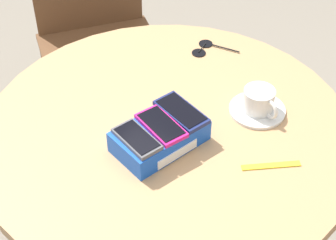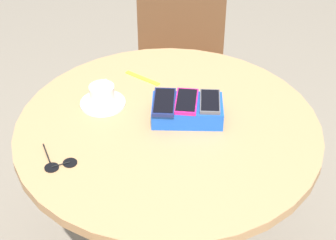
{
  "view_description": "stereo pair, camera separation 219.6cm",
  "coord_description": "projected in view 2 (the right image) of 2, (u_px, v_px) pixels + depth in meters",
  "views": [
    {
      "loc": [
        -0.8,
        -0.63,
        1.69
      ],
      "look_at": [
        0.0,
        0.0,
        0.77
      ],
      "focal_mm": 60.0,
      "sensor_mm": 36.0,
      "label": 1
    },
    {
      "loc": [
        0.23,
        1.31,
        1.79
      ],
      "look_at": [
        0.0,
        0.0,
        0.77
      ],
      "focal_mm": 60.0,
      "sensor_mm": 36.0,
      "label": 2
    }
  ],
  "objects": [
    {
      "name": "round_table",
      "position": [
        168.0,
        157.0,
        1.76
      ],
      "size": [
        0.92,
        0.92,
        0.75
      ],
      "color": "#2D2D2D",
      "rests_on": "ground_plane"
    },
    {
      "name": "phone_gray",
      "position": [
        210.0,
        102.0,
        1.67
      ],
      "size": [
        0.09,
        0.13,
        0.01
      ],
      "color": "#515156",
      "rests_on": "phone_box"
    },
    {
      "name": "phone_box",
      "position": [
        187.0,
        111.0,
        1.7
      ],
      "size": [
        0.23,
        0.17,
        0.06
      ],
      "color": "blue",
      "rests_on": "round_table"
    },
    {
      "name": "phone_navy",
      "position": [
        164.0,
        102.0,
        1.67
      ],
      "size": [
        0.09,
        0.15,
        0.01
      ],
      "color": "navy",
      "rests_on": "phone_box"
    },
    {
      "name": "lanyard_strap",
      "position": [
        143.0,
        78.0,
        1.89
      ],
      "size": [
        0.11,
        0.11,
        0.0
      ],
      "primitive_type": "cube",
      "rotation": [
        0.0,
        0.0,
        -0.8
      ],
      "color": "yellow",
      "rests_on": "round_table"
    },
    {
      "name": "coffee_cup",
      "position": [
        102.0,
        94.0,
        1.75
      ],
      "size": [
        0.08,
        0.11,
        0.06
      ],
      "color": "silver",
      "rests_on": "saucer"
    },
    {
      "name": "phone_magenta",
      "position": [
        186.0,
        101.0,
        1.68
      ],
      "size": [
        0.1,
        0.14,
        0.01
      ],
      "color": "#D11975",
      "rests_on": "phone_box"
    },
    {
      "name": "sunglasses",
      "position": [
        59.0,
        164.0,
        1.54
      ],
      "size": [
        0.09,
        0.12,
        0.01
      ],
      "color": "black",
      "rests_on": "round_table"
    },
    {
      "name": "chair_near_window",
      "position": [
        179.0,
        64.0,
        2.52
      ],
      "size": [
        0.51,
        0.51,
        0.9
      ],
      "color": "brown",
      "rests_on": "ground_plane"
    },
    {
      "name": "saucer",
      "position": [
        103.0,
        103.0,
        1.77
      ],
      "size": [
        0.14,
        0.14,
        0.01
      ],
      "primitive_type": "cylinder",
      "color": "silver",
      "rests_on": "round_table"
    }
  ]
}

